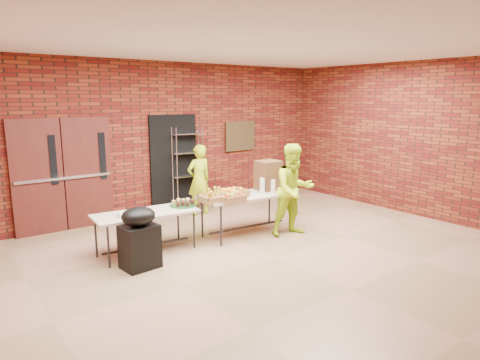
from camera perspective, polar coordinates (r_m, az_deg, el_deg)
name	(u,v)px	position (r m, az deg, el deg)	size (l,w,h in m)	color
room	(278,156)	(6.42, 5.06, 3.23)	(8.08, 7.08, 3.28)	olive
double_doors	(64,175)	(8.53, -22.45, 0.65)	(1.78, 0.12, 2.10)	#4A1C15
dark_doorway	(174,163)	(9.38, -8.82, 2.20)	(1.10, 0.06, 2.10)	black
bronze_plaque	(240,136)	(10.27, 0.03, 5.90)	(0.85, 0.04, 0.70)	#3D2E18
wire_rack	(188,169)	(9.41, -6.92, 1.47)	(0.67, 0.22, 1.84)	#BABAC2
table_left	(146,216)	(6.97, -12.46, -4.66)	(1.67, 0.80, 0.67)	tan
table_right	(247,198)	(7.76, 0.99, -2.38)	(1.83, 0.89, 0.73)	tan
basket_bananas	(214,198)	(7.24, -3.44, -2.36)	(0.47, 0.37, 0.15)	#AB7745
basket_oranges	(233,193)	(7.58, -0.96, -1.73)	(0.48, 0.37, 0.15)	#AB7745
basket_apples	(231,197)	(7.27, -1.22, -2.32)	(0.44, 0.34, 0.14)	#AB7745
muffin_tray	(183,203)	(7.25, -7.60, -3.03)	(0.44, 0.44, 0.11)	#134A1C
napkin_box	(124,214)	(6.79, -15.18, -4.45)	(0.18, 0.12, 0.06)	silver
coffee_dispenser	(268,175)	(8.13, 3.78, 0.64)	(0.42, 0.38, 0.55)	#50321B
cup_stack_front	(262,186)	(7.85, 3.02, -0.79)	(0.09, 0.09, 0.26)	silver
cup_stack_mid	(273,187)	(7.83, 4.45, -0.90)	(0.08, 0.08, 0.25)	silver
cup_stack_back	(262,185)	(7.96, 2.97, -0.64)	(0.09, 0.09, 0.26)	silver
covered_grill	(139,238)	(6.42, -13.27, -7.48)	(0.54, 0.47, 0.92)	black
volunteer_woman	(199,180)	(9.03, -5.49, 0.00)	(0.55, 0.36, 1.50)	#B4D617
volunteer_man	(294,190)	(7.72, 7.20, -1.31)	(0.81, 0.63, 1.66)	#B4D617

